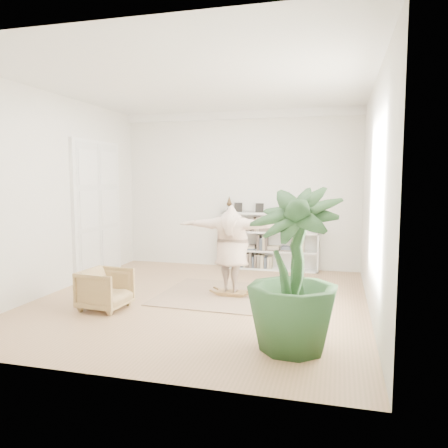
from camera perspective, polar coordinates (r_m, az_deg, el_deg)
name	(u,v)px	position (r m, az deg, el deg)	size (l,w,h in m)	color
floor	(201,300)	(7.58, -3.08, -9.90)	(6.00, 6.00, 0.00)	#9C7950
room_shell	(239,115)	(10.23, 2.01, 14.04)	(6.00, 6.00, 6.00)	silver
doors	(98,210)	(9.64, -16.17, 1.73)	(0.09, 1.78, 2.92)	white
bookshelf	(270,242)	(9.98, 5.97, -2.34)	(2.20, 0.35, 1.64)	silver
armchair	(105,289)	(7.26, -15.23, -8.22)	(0.69, 0.71, 0.64)	tan
rug	(231,296)	(7.82, 0.98, -9.34)	(2.50, 2.00, 0.02)	tan
rocker_board	(231,292)	(7.80, 0.98, -8.92)	(0.52, 0.32, 0.11)	olive
person	(232,246)	(7.63, 0.99, -2.95)	(1.87, 0.51, 1.53)	#C0A390
houseplant	(293,270)	(5.30, 9.01, -5.94)	(1.11, 1.11, 1.97)	#254A25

